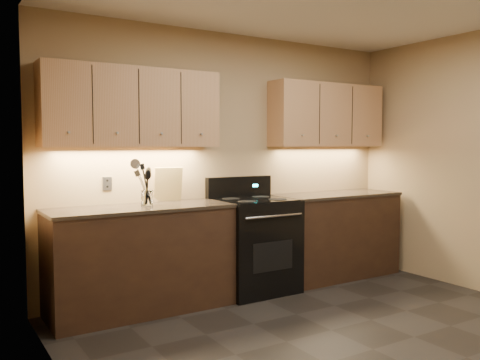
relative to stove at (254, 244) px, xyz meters
name	(u,v)px	position (x,y,z in m)	size (l,w,h in m)	color
floor	(373,349)	(-0.08, -1.68, -0.48)	(4.00, 4.00, 0.00)	black
wall_back	(230,161)	(-0.08, 0.32, 0.82)	(4.00, 0.04, 2.60)	#99855A
wall_left	(91,179)	(-2.08, -1.68, 0.82)	(0.04, 4.00, 2.60)	#99855A
counter_left	(141,259)	(-1.18, 0.02, -0.01)	(1.62, 0.62, 0.93)	black
counter_right	(335,235)	(1.10, 0.02, -0.01)	(1.46, 0.62, 0.93)	black
stove	(254,244)	(0.00, 0.00, 0.00)	(0.76, 0.68, 1.14)	black
upper_cab_left	(133,108)	(-1.18, 0.17, 1.32)	(1.60, 0.30, 0.70)	tan
upper_cab_right	(327,115)	(1.10, 0.17, 1.32)	(1.44, 0.30, 0.70)	tan
outlet_plate	(107,184)	(-1.38, 0.31, 0.64)	(0.09, 0.01, 0.12)	#B2B5BA
utensil_crock	(147,199)	(-1.10, 0.07, 0.51)	(0.11, 0.11, 0.13)	white
cutting_board	(168,184)	(-0.80, 0.27, 0.61)	(0.27, 0.02, 0.34)	tan
wooden_spoon	(144,186)	(-1.13, 0.06, 0.63)	(0.06, 0.06, 0.32)	tan
black_spoon	(146,187)	(-1.10, 0.09, 0.62)	(0.06, 0.06, 0.30)	black
black_turner	(150,183)	(-1.08, 0.06, 0.65)	(0.08, 0.08, 0.37)	black
steel_spatula	(150,185)	(-1.06, 0.08, 0.63)	(0.08, 0.08, 0.33)	silver
steel_skimmer	(151,181)	(-1.06, 0.06, 0.67)	(0.09, 0.09, 0.40)	silver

